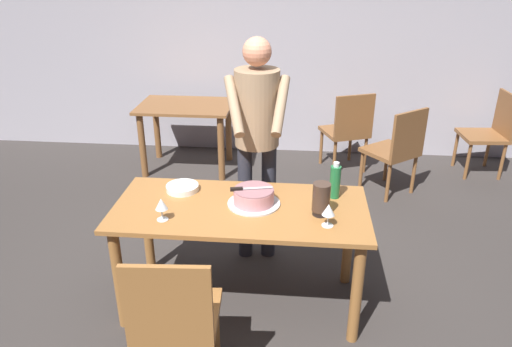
% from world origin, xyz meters
% --- Properties ---
extents(ground_plane, '(14.00, 14.00, 0.00)m').
position_xyz_m(ground_plane, '(0.00, 0.00, 0.00)').
color(ground_plane, '#383330').
extents(back_wall, '(10.00, 0.12, 2.70)m').
position_xyz_m(back_wall, '(0.00, 2.95, 1.35)').
color(back_wall, '#ADA8B2').
rests_on(back_wall, ground_plane).
extents(main_dining_table, '(1.62, 0.75, 0.75)m').
position_xyz_m(main_dining_table, '(0.00, 0.00, 0.63)').
color(main_dining_table, '#9E6633').
rests_on(main_dining_table, ground_plane).
extents(cake_on_platter, '(0.34, 0.34, 0.11)m').
position_xyz_m(cake_on_platter, '(0.08, 0.04, 0.80)').
color(cake_on_platter, silver).
rests_on(cake_on_platter, main_dining_table).
extents(cake_knife, '(0.27, 0.08, 0.02)m').
position_xyz_m(cake_knife, '(0.01, 0.03, 0.87)').
color(cake_knife, silver).
rests_on(cake_knife, cake_on_platter).
extents(plate_stack, '(0.22, 0.22, 0.04)m').
position_xyz_m(plate_stack, '(-0.42, 0.20, 0.77)').
color(plate_stack, white).
rests_on(plate_stack, main_dining_table).
extents(wine_glass_near, '(0.08, 0.08, 0.14)m').
position_xyz_m(wine_glass_near, '(0.54, -0.18, 0.85)').
color(wine_glass_near, silver).
rests_on(wine_glass_near, main_dining_table).
extents(wine_glass_far, '(0.08, 0.08, 0.14)m').
position_xyz_m(wine_glass_far, '(-0.45, -0.21, 0.85)').
color(wine_glass_far, silver).
rests_on(wine_glass_far, main_dining_table).
extents(water_bottle, '(0.07, 0.07, 0.25)m').
position_xyz_m(water_bottle, '(0.60, 0.19, 0.86)').
color(water_bottle, '#1E6B38').
rests_on(water_bottle, main_dining_table).
extents(hurricane_lamp, '(0.11, 0.11, 0.21)m').
position_xyz_m(hurricane_lamp, '(0.50, -0.05, 0.86)').
color(hurricane_lamp, black).
rests_on(hurricane_lamp, main_dining_table).
extents(person_cutting_cake, '(0.46, 0.57, 1.72)m').
position_xyz_m(person_cutting_cake, '(0.05, 0.59, 1.08)').
color(person_cutting_cake, '#2D2D38').
rests_on(person_cutting_cake, ground_plane).
extents(chair_near_side, '(0.47, 0.47, 0.90)m').
position_xyz_m(chair_near_side, '(-0.26, -0.75, 0.49)').
color(chair_near_side, '#9E6633').
rests_on(chair_near_side, ground_plane).
extents(background_table, '(1.00, 0.70, 0.74)m').
position_xyz_m(background_table, '(-0.88, 2.25, 0.58)').
color(background_table, brown).
rests_on(background_table, ground_plane).
extents(background_chair_0, '(0.62, 0.62, 0.90)m').
position_xyz_m(background_chair_0, '(1.31, 1.81, 0.49)').
color(background_chair_0, brown).
rests_on(background_chair_0, ground_plane).
extents(background_chair_1, '(0.47, 0.47, 0.90)m').
position_xyz_m(background_chair_1, '(2.40, 2.42, 0.49)').
color(background_chair_1, brown).
rests_on(background_chair_1, ground_plane).
extents(background_chair_2, '(0.57, 0.57, 0.90)m').
position_xyz_m(background_chair_2, '(0.88, 2.34, 0.49)').
color(background_chair_2, brown).
rests_on(background_chair_2, ground_plane).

